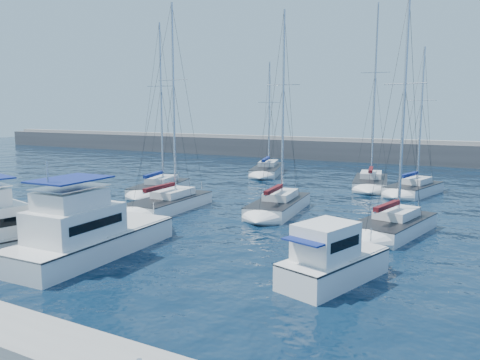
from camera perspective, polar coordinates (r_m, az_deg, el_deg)
The scene contains 11 objects.
ground at distance 26.98m, azimuth -9.80°, elevation -8.11°, with size 220.00×220.00×0.00m, color black.
breakwater at distance 74.28m, azimuth 15.89°, elevation 3.03°, with size 160.00×6.00×4.45m.
motor_yacht_stbd_inner at distance 25.96m, azimuth -18.20°, elevation -6.47°, with size 3.87×9.85×4.69m.
motor_yacht_stbd_outer at distance 21.54m, azimuth 11.07°, elevation -9.79°, with size 3.90×6.14×3.20m.
sailboat_mid_a at distance 44.14m, azimuth -9.73°, elevation -0.92°, with size 4.72×8.13×15.85m.
sailboat_mid_b at distance 36.87m, azimuth -8.51°, elevation -2.74°, with size 3.32×8.04×16.00m.
sailboat_mid_c at distance 35.67m, azimuth 4.76°, elevation -3.06°, with size 3.84×8.18×15.32m.
sailboat_mid_e at distance 30.94m, azimuth 18.23°, elevation -5.24°, with size 4.45×7.51×14.82m.
sailboat_back_a at distance 57.25m, azimuth 3.38°, elevation 1.26°, with size 5.67×9.94×13.82m.
sailboat_back_b at distance 48.67m, azimuth 15.64°, elevation -0.22°, with size 4.60×8.23×18.34m.
sailboat_back_c at distance 45.96m, azimuth 20.45°, elevation -1.00°, with size 4.62×7.52×13.66m.
Camera 1 is at (16.17, -20.20, 7.62)m, focal length 35.00 mm.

